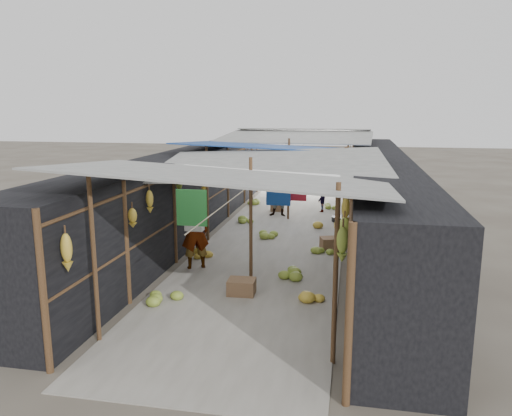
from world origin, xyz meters
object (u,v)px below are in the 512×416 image
Objects in this scene: black_basin at (341,219)px; vendor_seated at (321,199)px; vendor_elderly at (195,232)px; shopper_blue at (280,195)px; crate_near at (242,287)px.

black_basin is 0.61× the size of vendor_seated.
shopper_blue is at bearing -130.10° from vendor_elderly.
black_basin is 1.57m from vendor_seated.
vendor_seated is (-0.70, 1.36, 0.38)m from black_basin.
vendor_elderly reaches higher than vendor_seated.
black_basin is 2.14m from shopper_blue.
vendor_seated is at bearing 35.62° from shopper_blue.
vendor_seated is at bearing 117.13° from black_basin.
shopper_blue is at bearing -70.78° from vendor_seated.
shopper_blue reaches higher than vendor_seated.
vendor_elderly is at bearing -35.73° from vendor_seated.
vendor_elderly reaches higher than black_basin.
shopper_blue is (1.08, 5.71, -0.12)m from vendor_elderly.
black_basin is at bearing 73.07° from crate_near.
vendor_elderly is (-1.37, 1.37, 0.69)m from crate_near.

